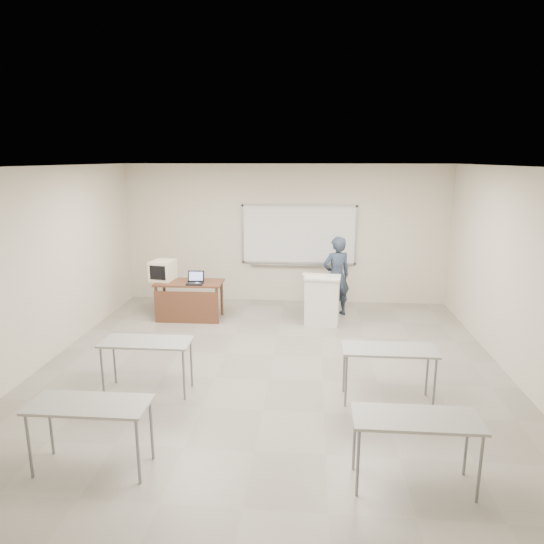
# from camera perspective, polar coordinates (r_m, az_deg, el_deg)

# --- Properties ---
(floor) EXTENTS (7.00, 8.00, 0.01)m
(floor) POSITION_cam_1_polar(r_m,az_deg,el_deg) (7.16, -0.39, -12.52)
(floor) COLOR gray
(floor) RESTS_ON ground
(whiteboard) EXTENTS (2.48, 0.10, 1.31)m
(whiteboard) POSITION_cam_1_polar(r_m,az_deg,el_deg) (10.52, 3.17, 4.31)
(whiteboard) COLOR white
(whiteboard) RESTS_ON floor
(student_desks) EXTENTS (4.40, 2.20, 0.73)m
(student_desks) POSITION_cam_1_polar(r_m,az_deg,el_deg) (5.66, -1.66, -12.28)
(student_desks) COLOR #ACADA8
(student_desks) RESTS_ON floor
(instructor_desk) EXTENTS (1.30, 0.65, 0.75)m
(instructor_desk) POSITION_cam_1_polar(r_m,az_deg,el_deg) (9.58, -9.83, -2.62)
(instructor_desk) COLOR #5B291C
(instructor_desk) RESTS_ON floor
(podium) EXTENTS (0.67, 0.49, 0.93)m
(podium) POSITION_cam_1_polar(r_m,az_deg,el_deg) (9.31, 5.91, -3.30)
(podium) COLOR white
(podium) RESTS_ON floor
(crt_monitor) EXTENTS (0.43, 0.48, 0.41)m
(crt_monitor) POSITION_cam_1_polar(r_m,az_deg,el_deg) (9.85, -12.69, 0.21)
(crt_monitor) COLOR #EEE7C3
(crt_monitor) RESTS_ON instructor_desk
(laptop) EXTENTS (0.31, 0.29, 0.23)m
(laptop) POSITION_cam_1_polar(r_m,az_deg,el_deg) (9.46, -9.00, -1.02)
(laptop) COLOR black
(laptop) RESTS_ON instructor_desk
(mouse) EXTENTS (0.12, 0.10, 0.04)m
(mouse) POSITION_cam_1_polar(r_m,az_deg,el_deg) (9.41, -8.81, -1.32)
(mouse) COLOR #B9BBC0
(mouse) RESTS_ON instructor_desk
(keyboard) EXTENTS (0.49, 0.22, 0.03)m
(keyboard) POSITION_cam_1_polar(r_m,az_deg,el_deg) (9.26, 5.05, -0.31)
(keyboard) COLOR #EEE7C3
(keyboard) RESTS_ON podium
(presenter) EXTENTS (0.69, 0.59, 1.61)m
(presenter) POSITION_cam_1_polar(r_m,az_deg,el_deg) (9.77, 7.58, -0.51)
(presenter) COLOR black
(presenter) RESTS_ON floor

